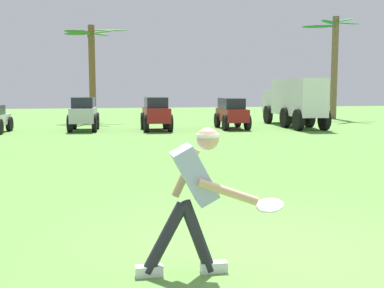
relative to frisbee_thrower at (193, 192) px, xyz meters
The scene contains 9 objects.
ground_plane 1.26m from the frisbee_thrower, 20.20° to the left, with size 80.00×80.00×0.00m, color #598C3D.
frisbee_thrower is the anchor object (origin of this frame).
frisbee_in_flight 0.72m from the frisbee_thrower, 19.08° to the right, with size 0.36×0.36×0.09m.
parked_car_slot_b 16.46m from the frisbee_thrower, 94.07° to the left, with size 1.33×2.42×1.40m.
parked_car_slot_c 15.96m from the frisbee_thrower, 83.44° to the left, with size 1.23×2.38×1.40m.
parked_car_slot_d 16.86m from the frisbee_thrower, 72.03° to the left, with size 1.26×2.45×1.34m.
box_truck 18.65m from the frisbee_thrower, 63.32° to the left, with size 1.72×5.97×2.20m.
palm_tree_far_left 22.51m from the frisbee_thrower, 91.83° to the left, with size 3.43×3.48×5.14m.
palm_tree_left_of_centre 25.40m from the frisbee_thrower, 58.86° to the left, with size 3.45×3.04×5.90m.
Camera 1 is at (-1.86, -4.65, 1.75)m, focal length 45.00 mm.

